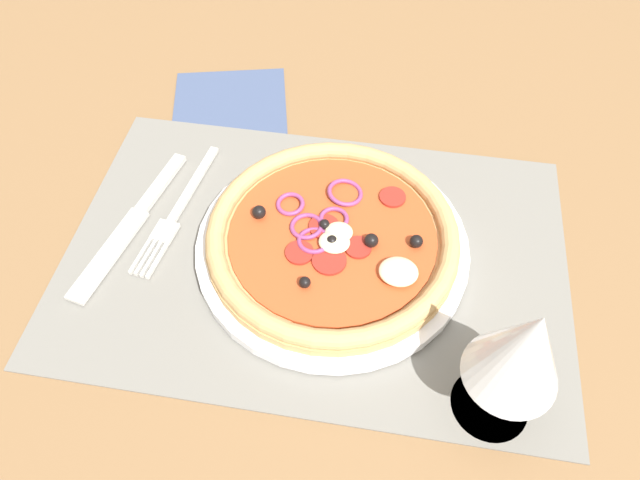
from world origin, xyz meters
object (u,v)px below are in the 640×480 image
Objects in this scene: knife at (131,224)px; wine_glass at (523,351)px; fork at (175,214)px; napkin at (230,102)px; pizza at (333,236)px; plate at (332,246)px.

wine_glass is at bearing 81.82° from knife.
napkin is (-0.93, -18.53, -0.44)cm from fork.
wine_glass is at bearing 138.51° from pizza.
pizza is 1.35× the size of fork.
fork is (16.67, -1.71, -2.08)cm from pizza.
fork is at bearing -5.87° from pizza.
knife is at bearing -55.50° from fork.
knife is 1.46× the size of napkin.
pizza is 1.63× the size of wine_glass.
knife is at bearing 76.40° from napkin.
fork is 1.32× the size of napkin.
wine_glass is at bearing 138.55° from plate.
knife is at bearing -20.12° from wine_glass.
plate is 1.09× the size of pizza.
pizza is at bearing -41.49° from wine_glass.
knife is at bearing 0.75° from pizza.
fork is at bearing 128.14° from knife.
pizza is 1.22× the size of knife.
plate is at bearing -41.45° from wine_glass.
plate is 16.72cm from fork.
wine_glass is 46.78cm from napkin.
wine_glass reaches higher than napkin.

